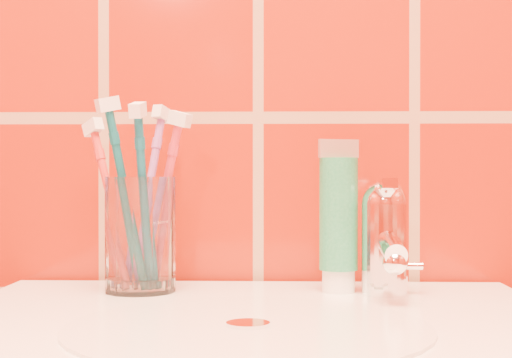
{
  "coord_description": "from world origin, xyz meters",
  "views": [
    {
      "loc": [
        0.03,
        0.28,
        0.98
      ],
      "look_at": [
        0.0,
        1.08,
        0.97
      ],
      "focal_mm": 55.0,
      "sensor_mm": 36.0,
      "label": 1
    }
  ],
  "objects": [
    {
      "name": "toothpaste_tube",
      "position": [
        0.09,
        1.11,
        0.93
      ],
      "size": [
        0.05,
        0.04,
        0.16
      ],
      "rotation": [
        0.0,
        0.0,
        0.4
      ],
      "color": "white",
      "rests_on": "pedestal_sink"
    },
    {
      "name": "glass_tumbler",
      "position": [
        -0.12,
        1.11,
        0.91
      ],
      "size": [
        0.09,
        0.09,
        0.12
      ],
      "primitive_type": "cylinder",
      "rotation": [
        0.0,
        0.0,
        -0.14
      ],
      "color": "white",
      "rests_on": "pedestal_sink"
    },
    {
      "name": "toothbrush_2",
      "position": [
        -0.1,
        1.11,
        0.94
      ],
      "size": [
        0.11,
        0.1,
        0.2
      ],
      "primitive_type": null,
      "rotation": [
        0.24,
        0.0,
        1.11
      ],
      "color": "#BA2739",
      "rests_on": "glass_tumbler"
    },
    {
      "name": "toothbrush_4",
      "position": [
        -0.16,
        1.12,
        0.94
      ],
      "size": [
        0.15,
        0.15,
        0.2
      ],
      "primitive_type": null,
      "rotation": [
        0.38,
        0.0,
        -2.28
      ],
      "color": "red",
      "rests_on": "glass_tumbler"
    },
    {
      "name": "toothbrush_3",
      "position": [
        -0.13,
        1.09,
        0.95
      ],
      "size": [
        0.11,
        0.1,
        0.22
      ],
      "primitive_type": null,
      "rotation": [
        0.21,
        0.0,
        -0.97
      ],
      "color": "#0C5665",
      "rests_on": "glass_tumbler"
    },
    {
      "name": "toothbrush_1",
      "position": [
        -0.12,
        1.09,
        0.95
      ],
      "size": [
        0.04,
        0.11,
        0.21
      ],
      "primitive_type": null,
      "rotation": [
        0.21,
        0.0,
        -0.13
      ],
      "color": "#0D5671",
      "rests_on": "glass_tumbler"
    },
    {
      "name": "toothbrush_0",
      "position": [
        -0.12,
        1.14,
        0.95
      ],
      "size": [
        0.1,
        0.14,
        0.22
      ],
      "primitive_type": null,
      "rotation": [
        0.29,
        0.0,
        2.68
      ],
      "color": "#8F4CA4",
      "rests_on": "glass_tumbler"
    },
    {
      "name": "faucet",
      "position": [
        0.14,
        1.09,
        0.91
      ],
      "size": [
        0.05,
        0.11,
        0.12
      ],
      "color": "white",
      "rests_on": "pedestal_sink"
    }
  ]
}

